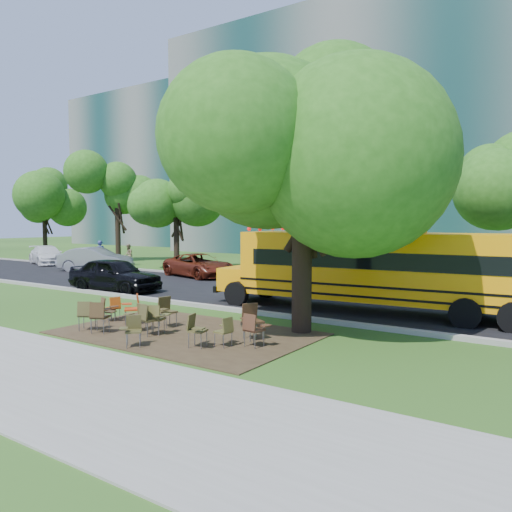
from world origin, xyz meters
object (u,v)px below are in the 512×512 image
Objects in this scene: chair_9 at (134,306)px; chair_11 at (156,316)px; chair_13 at (254,327)px; bg_car_white at (47,255)px; bg_car_red at (199,266)px; chair_1 at (107,307)px; chair_0 at (87,313)px; chair_6 at (225,329)px; chair_3 at (139,315)px; chair_7 at (195,327)px; chair_4 at (148,317)px; bg_car_silver at (95,259)px; chair_5 at (133,328)px; chair_10 at (166,309)px; pedestrian_b at (128,255)px; black_car at (115,275)px; pedestrian_a at (101,254)px; chair_8 at (114,306)px; chair_12 at (251,318)px; chair_2 at (100,314)px; main_tree at (303,148)px; school_bus at (383,267)px.

chair_9 is 1.74m from chair_11.
chair_13 is 0.19× the size of bg_car_white.
chair_1 is at bearing -137.38° from bg_car_red.
chair_1 is at bearing 58.33° from chair_9.
chair_0 is 1.14× the size of chair_6.
chair_9 is (-0.84, 0.58, 0.09)m from chair_3.
chair_4 is at bearing -112.12° from chair_7.
chair_0 is at bearing -151.14° from bg_car_silver.
chair_10 is (-0.98, 2.17, 0.06)m from chair_5.
chair_7 is at bearing -124.60° from bg_car_red.
pedestrian_b reaches higher than bg_car_silver.
bg_car_white is (-15.16, 6.55, -0.09)m from black_car.
chair_9 is 0.61× the size of pedestrian_b.
chair_3 is at bearing -130.38° from black_car.
chair_0 is at bearing -41.84° from chair_1.
chair_7 is 0.98× the size of chair_13.
chair_4 is at bearing -129.33° from black_car.
chair_13 is (2.55, 1.62, 0.04)m from chair_5.
pedestrian_a is at bearing 108.90° from chair_0.
chair_5 is 0.53× the size of pedestrian_b.
chair_6 is 0.90× the size of chair_11.
chair_3 is 8.59m from black_car.
chair_5 is at bearing 36.90° from chair_10.
chair_5 reaches higher than chair_1.
chair_8 is 0.79× the size of chair_12.
chair_12 reaches higher than chair_6.
chair_5 is at bearing -179.56° from chair_9.
pedestrian_b is (-20.61, 14.21, 0.22)m from chair_13.
chair_2 is 24.83m from bg_car_white.
main_tree is 9.96× the size of chair_4.
pedestrian_b is at bearing 86.92° from bg_car_red.
pedestrian_a reaches higher than bg_car_white.
bg_car_silver is 4.51m from pedestrian_b.
bg_car_silver is at bearing 127.50° from chair_11.
chair_4 is (2.48, -0.62, 0.06)m from chair_1.
pedestrian_a reaches higher than chair_7.
bg_car_white is 0.97× the size of bg_car_red.
chair_0 is 4.45m from chair_6.
bg_car_white is (-22.90, 11.64, 0.14)m from chair_11.
chair_13 reaches higher than chair_1.
chair_7 is at bearing -33.30° from chair_11.
pedestrian_a reaches higher than pedestrian_b.
main_tree is 15.27m from bg_car_red.
chair_9 reaches higher than chair_2.
chair_5 is at bearing -48.81° from chair_4.
pedestrian_a reaches higher than chair_11.
bg_car_red reaches higher than chair_11.
chair_4 is at bearing -111.83° from pedestrian_a.
school_bus is at bearing -91.65° from pedestrian_a.
main_tree reaches higher than chair_12.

